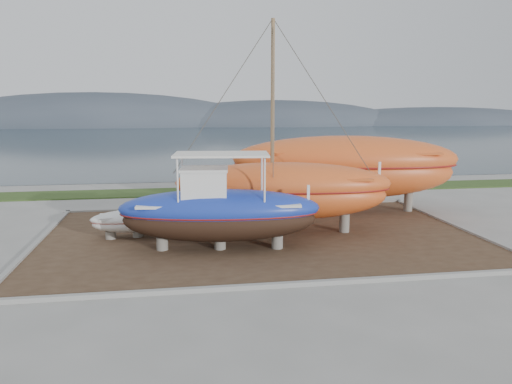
{
  "coord_description": "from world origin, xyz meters",
  "views": [
    {
      "loc": [
        -3.49,
        -16.41,
        5.54
      ],
      "look_at": [
        -0.19,
        4.0,
        1.93
      ],
      "focal_mm": 35.0,
      "sensor_mm": 36.0,
      "label": 1
    }
  ],
  "objects": [
    {
      "name": "ground",
      "position": [
        0.0,
        0.0,
        0.0
      ],
      "size": [
        140.0,
        140.0,
        0.0
      ],
      "primitive_type": "plane",
      "color": "gray",
      "rests_on": "ground"
    },
    {
      "name": "dirt_patch",
      "position": [
        0.0,
        4.0,
        0.03
      ],
      "size": [
        18.0,
        12.0,
        0.06
      ],
      "primitive_type": "cube",
      "color": "#422D1E",
      "rests_on": "ground"
    },
    {
      "name": "curb_frame",
      "position": [
        0.0,
        4.0,
        0.07
      ],
      "size": [
        18.6,
        12.6,
        0.15
      ],
      "primitive_type": null,
      "color": "gray",
      "rests_on": "ground"
    },
    {
      "name": "grass_strip",
      "position": [
        0.0,
        15.5,
        0.04
      ],
      "size": [
        44.0,
        3.0,
        0.08
      ],
      "primitive_type": "cube",
      "color": "#284219",
      "rests_on": "ground"
    },
    {
      "name": "sea",
      "position": [
        0.0,
        70.0,
        0.0
      ],
      "size": [
        260.0,
        100.0,
        0.04
      ],
      "primitive_type": null,
      "color": "#1A2B35",
      "rests_on": "ground"
    },
    {
      "name": "mountain_ridge",
      "position": [
        0.0,
        125.0,
        0.0
      ],
      "size": [
        200.0,
        36.0,
        20.0
      ],
      "primitive_type": null,
      "color": "#333D49",
      "rests_on": "ground"
    },
    {
      "name": "blue_caique",
      "position": [
        -1.9,
        2.16,
        1.91
      ],
      "size": [
        7.89,
        3.22,
        3.7
      ],
      "primitive_type": null,
      "rotation": [
        0.0,
        0.0,
        -0.11
      ],
      "color": "#1B36AC",
      "rests_on": "dirt_patch"
    },
    {
      "name": "white_dinghy",
      "position": [
        -5.16,
        4.54,
        0.63
      ],
      "size": [
        3.96,
        1.9,
        1.14
      ],
      "primitive_type": null,
      "rotation": [
        0.0,
        0.0,
        0.13
      ],
      "color": "white",
      "rests_on": "dirt_patch"
    },
    {
      "name": "orange_sailboat",
      "position": [
        1.05,
        4.37,
        4.55
      ],
      "size": [
        9.67,
        4.23,
        8.98
      ],
      "primitive_type": null,
      "rotation": [
        0.0,
        0.0,
        -0.16
      ],
      "color": "#D25420",
      "rests_on": "dirt_patch"
    },
    {
      "name": "orange_bare_hull",
      "position": [
        5.16,
        8.2,
        1.97
      ],
      "size": [
        12.1,
        5.48,
        3.82
      ],
      "primitive_type": null,
      "rotation": [
        0.0,
        0.0,
        -0.18
      ],
      "color": "#D25420",
      "rests_on": "dirt_patch"
    }
  ]
}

